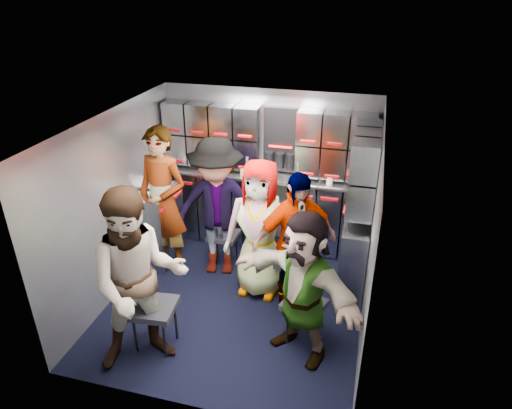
% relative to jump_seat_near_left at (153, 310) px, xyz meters
% --- Properties ---
extents(floor, '(3.00, 3.00, 0.00)m').
position_rel_jump_seat_near_left_xyz_m(floor, '(0.57, 0.89, -0.44)').
color(floor, black).
rests_on(floor, ground).
extents(wall_back, '(2.80, 0.04, 2.10)m').
position_rel_jump_seat_near_left_xyz_m(wall_back, '(0.57, 2.39, 0.61)').
color(wall_back, gray).
rests_on(wall_back, ground).
extents(wall_left, '(0.04, 3.00, 2.10)m').
position_rel_jump_seat_near_left_xyz_m(wall_left, '(-0.83, 0.89, 0.61)').
color(wall_left, gray).
rests_on(wall_left, ground).
extents(wall_right, '(0.04, 3.00, 2.10)m').
position_rel_jump_seat_near_left_xyz_m(wall_right, '(1.97, 0.89, 0.61)').
color(wall_right, gray).
rests_on(wall_right, ground).
extents(ceiling, '(2.80, 3.00, 0.02)m').
position_rel_jump_seat_near_left_xyz_m(ceiling, '(0.57, 0.89, 1.66)').
color(ceiling, silver).
rests_on(ceiling, wall_back).
extents(cart_bank_back, '(2.68, 0.38, 0.99)m').
position_rel_jump_seat_near_left_xyz_m(cart_bank_back, '(0.57, 2.18, 0.05)').
color(cart_bank_back, '#8E949C').
rests_on(cart_bank_back, ground).
extents(cart_bank_left, '(0.38, 0.76, 0.99)m').
position_rel_jump_seat_near_left_xyz_m(cart_bank_left, '(-0.62, 1.45, 0.05)').
color(cart_bank_left, '#8E949C').
rests_on(cart_bank_left, ground).
extents(counter, '(2.68, 0.42, 0.03)m').
position_rel_jump_seat_near_left_xyz_m(counter, '(0.57, 2.18, 0.57)').
color(counter, '#AFB1B6').
rests_on(counter, cart_bank_back).
extents(locker_bank_back, '(2.68, 0.28, 0.82)m').
position_rel_jump_seat_near_left_xyz_m(locker_bank_back, '(0.57, 2.24, 1.05)').
color(locker_bank_back, '#8E949C').
rests_on(locker_bank_back, wall_back).
extents(locker_bank_right, '(0.28, 1.00, 0.82)m').
position_rel_jump_seat_near_left_xyz_m(locker_bank_right, '(1.82, 1.59, 1.05)').
color(locker_bank_right, '#8E949C').
rests_on(locker_bank_right, wall_right).
extents(right_cabinet, '(0.28, 1.20, 1.00)m').
position_rel_jump_seat_near_left_xyz_m(right_cabinet, '(1.82, 1.49, 0.06)').
color(right_cabinet, '#8E949C').
rests_on(right_cabinet, ground).
extents(coffee_niche, '(0.46, 0.16, 0.84)m').
position_rel_jump_seat_near_left_xyz_m(coffee_niche, '(0.75, 2.30, 1.03)').
color(coffee_niche, black).
rests_on(coffee_niche, wall_back).
extents(red_latch_strip, '(2.60, 0.02, 0.03)m').
position_rel_jump_seat_near_left_xyz_m(red_latch_strip, '(0.57, 1.98, 0.44)').
color(red_latch_strip, '#960609').
rests_on(red_latch_strip, cart_bank_back).
extents(jump_seat_near_left, '(0.46, 0.44, 0.50)m').
position_rel_jump_seat_near_left_xyz_m(jump_seat_near_left, '(0.00, 0.00, 0.00)').
color(jump_seat_near_left, black).
rests_on(jump_seat_near_left, ground).
extents(jump_seat_mid_left, '(0.37, 0.35, 0.43)m').
position_rel_jump_seat_near_left_xyz_m(jump_seat_mid_left, '(0.19, 1.59, -0.07)').
color(jump_seat_mid_left, black).
rests_on(jump_seat_mid_left, ground).
extents(jump_seat_center, '(0.46, 0.45, 0.44)m').
position_rel_jump_seat_near_left_xyz_m(jump_seat_center, '(0.77, 1.33, -0.06)').
color(jump_seat_center, black).
rests_on(jump_seat_center, ground).
extents(jump_seat_mid_right, '(0.47, 0.45, 0.49)m').
position_rel_jump_seat_near_left_xyz_m(jump_seat_mid_right, '(1.20, 1.16, -0.01)').
color(jump_seat_mid_right, black).
rests_on(jump_seat_mid_right, ground).
extents(jump_seat_near_right, '(0.48, 0.47, 0.45)m').
position_rel_jump_seat_near_left_xyz_m(jump_seat_near_right, '(1.40, 0.48, -0.04)').
color(jump_seat_near_right, black).
rests_on(jump_seat_near_right, ground).
extents(attendant_standing, '(0.75, 0.56, 1.85)m').
position_rel_jump_seat_near_left_xyz_m(attendant_standing, '(-0.48, 1.33, 0.48)').
color(attendant_standing, black).
rests_on(attendant_standing, ground).
extents(attendant_arc_a, '(1.11, 1.05, 1.82)m').
position_rel_jump_seat_near_left_xyz_m(attendant_arc_a, '(-0.00, -0.18, 0.47)').
color(attendant_arc_a, black).
rests_on(attendant_arc_a, ground).
extents(attendant_arc_b, '(1.22, 0.82, 1.75)m').
position_rel_jump_seat_near_left_xyz_m(attendant_arc_b, '(0.19, 1.41, 0.43)').
color(attendant_arc_b, black).
rests_on(attendant_arc_b, ground).
extents(attendant_arc_c, '(0.82, 0.56, 1.64)m').
position_rel_jump_seat_near_left_xyz_m(attendant_arc_c, '(0.77, 1.15, 0.38)').
color(attendant_arc_c, black).
rests_on(attendant_arc_c, ground).
extents(attendant_arc_d, '(1.02, 0.84, 1.62)m').
position_rel_jump_seat_near_left_xyz_m(attendant_arc_d, '(1.20, 0.98, 0.37)').
color(attendant_arc_d, black).
rests_on(attendant_arc_d, ground).
extents(attendant_arc_e, '(1.48, 1.10, 1.55)m').
position_rel_jump_seat_near_left_xyz_m(attendant_arc_e, '(1.40, 0.30, 0.33)').
color(attendant_arc_e, black).
rests_on(attendant_arc_e, ground).
extents(bottle_left, '(0.06, 0.06, 0.22)m').
position_rel_jump_seat_near_left_xyz_m(bottle_left, '(0.04, 2.13, 0.70)').
color(bottle_left, white).
rests_on(bottle_left, counter).
extents(bottle_mid, '(0.07, 0.07, 0.26)m').
position_rel_jump_seat_near_left_xyz_m(bottle_mid, '(0.36, 2.13, 0.72)').
color(bottle_mid, white).
rests_on(bottle_mid, counter).
extents(bottle_right, '(0.06, 0.06, 0.25)m').
position_rel_jump_seat_near_left_xyz_m(bottle_right, '(1.01, 2.13, 0.71)').
color(bottle_right, white).
rests_on(bottle_right, counter).
extents(cup_left, '(0.09, 0.09, 0.10)m').
position_rel_jump_seat_near_left_xyz_m(cup_left, '(0.30, 2.12, 0.64)').
color(cup_left, beige).
rests_on(cup_left, counter).
extents(cup_right, '(0.08, 0.08, 0.11)m').
position_rel_jump_seat_near_left_xyz_m(cup_right, '(1.42, 2.12, 0.64)').
color(cup_right, beige).
rests_on(cup_right, counter).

